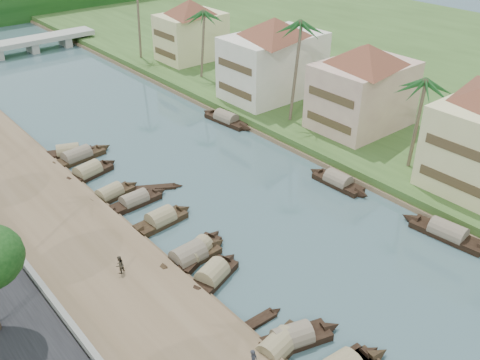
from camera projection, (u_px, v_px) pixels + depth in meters
ground at (334, 257)px, 43.49m from camera, size 220.00×220.00×0.00m
left_bank at (45, 218)px, 47.74m from camera, size 10.00×180.00×0.80m
right_bank at (315, 116)px, 67.03m from camera, size 16.00×180.00×1.20m
far_right_fill at (471, 59)px, 87.55m from camera, size 60.00×220.00×1.15m
bridge at (14, 45)px, 90.55m from camera, size 28.00×4.00×2.40m
building_mid at (363, 85)px, 60.82m from camera, size 14.11×14.11×9.70m
building_far at (273, 56)px, 69.46m from camera, size 15.59×15.59×10.20m
building_distant at (191, 29)px, 83.58m from camera, size 12.62×12.62×9.20m
sampan_3 at (292, 339)px, 35.30m from camera, size 7.64×3.68×2.05m
sampan_4 at (277, 349)px, 34.58m from camera, size 7.34×2.74×2.07m
sampan_5 at (212, 276)px, 40.80m from camera, size 6.90×3.80×2.16m
sampan_6 at (189, 258)px, 42.74m from camera, size 7.72×2.19×2.28m
sampan_7 at (197, 252)px, 43.39m from camera, size 7.25×4.06×1.96m
sampan_8 at (161, 220)px, 47.36m from camera, size 6.94×2.16×2.14m
sampan_9 at (135, 201)px, 50.08m from camera, size 7.32×1.75×1.89m
sampan_10 at (110, 195)px, 51.10m from camera, size 6.97×2.48×1.93m
sampan_11 at (88, 173)px, 54.81m from camera, size 7.61×3.18×2.15m
sampan_12 at (77, 157)px, 57.80m from camera, size 8.87×2.63×2.10m
sampan_13 at (68, 152)px, 58.81m from camera, size 7.09×4.08×1.97m
sampan_14 at (447, 233)px, 45.62m from camera, size 2.53×8.94×2.14m
sampan_15 at (338, 182)px, 53.24m from camera, size 1.94×7.62×2.05m
sampan_16 at (226, 119)px, 66.65m from camera, size 2.49×8.81×2.13m
canoe_1 at (254, 324)px, 36.91m from camera, size 5.09×0.98×0.82m
canoe_2 at (155, 188)px, 52.82m from camera, size 5.26×3.59×0.82m
palm_1 at (423, 84)px, 50.22m from camera, size 3.20×3.20×10.47m
palm_2 at (296, 26)px, 59.11m from camera, size 3.20×3.20×13.05m
palm_3 at (200, 14)px, 73.78m from camera, size 3.20×3.20×10.70m
tree_6 at (295, 48)px, 72.94m from camera, size 4.28×4.28×7.04m
person_far at (120, 265)px, 40.22m from camera, size 0.88×0.80×1.48m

